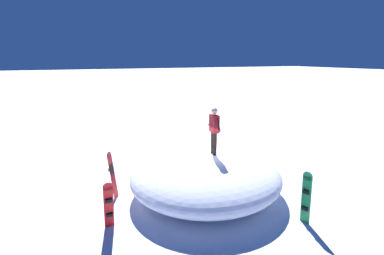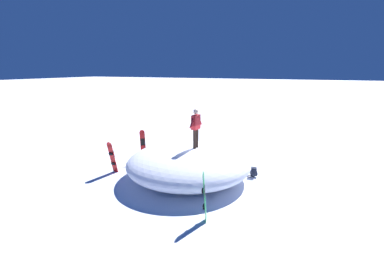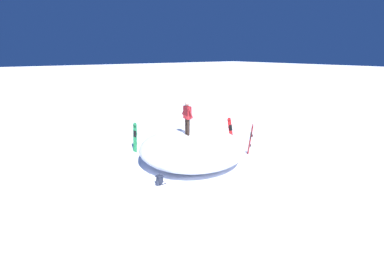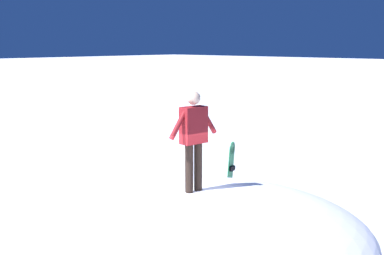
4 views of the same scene
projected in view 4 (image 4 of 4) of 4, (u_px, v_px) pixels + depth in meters
snow_mound at (209, 236)px, 8.36m from camera, size 7.58×7.54×1.48m
snowboarder_standing at (194, 134)px, 8.27m from camera, size 0.27×1.04×1.71m
snowboard_secondary_upright at (230, 175)px, 11.70m from camera, size 0.22×0.32×1.70m
backpack_near at (56, 244)px, 9.29m from camera, size 0.51×0.35×0.46m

